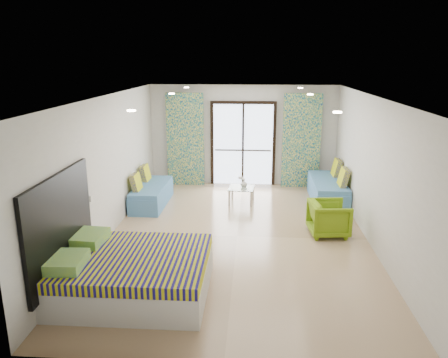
# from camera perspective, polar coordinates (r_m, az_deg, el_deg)

# --- Properties ---
(floor) EXTENTS (5.00, 7.50, 0.01)m
(floor) POSITION_cam_1_polar(r_m,az_deg,el_deg) (8.62, 1.73, -7.48)
(floor) COLOR #9A7C5C
(floor) RESTS_ON ground
(ceiling) EXTENTS (5.00, 7.50, 0.01)m
(ceiling) POSITION_cam_1_polar(r_m,az_deg,el_deg) (7.97, 1.88, 10.70)
(ceiling) COLOR silver
(ceiling) RESTS_ON ground
(wall_back) EXTENTS (5.00, 0.01, 2.70)m
(wall_back) POSITION_cam_1_polar(r_m,az_deg,el_deg) (11.86, 2.51, 5.69)
(wall_back) COLOR silver
(wall_back) RESTS_ON ground
(wall_front) EXTENTS (5.00, 0.01, 2.70)m
(wall_front) POSITION_cam_1_polar(r_m,az_deg,el_deg) (4.65, -0.02, -10.14)
(wall_front) COLOR silver
(wall_front) RESTS_ON ground
(wall_left) EXTENTS (0.01, 7.50, 2.70)m
(wall_left) POSITION_cam_1_polar(r_m,az_deg,el_deg) (8.65, -14.99, 1.48)
(wall_left) COLOR silver
(wall_left) RESTS_ON ground
(wall_right) EXTENTS (0.01, 7.50, 2.70)m
(wall_right) POSITION_cam_1_polar(r_m,az_deg,el_deg) (8.48, 18.94, 0.89)
(wall_right) COLOR silver
(wall_right) RESTS_ON ground
(balcony_door) EXTENTS (1.76, 0.08, 2.28)m
(balcony_door) POSITION_cam_1_polar(r_m,az_deg,el_deg) (11.85, 2.50, 5.22)
(balcony_door) COLOR black
(balcony_door) RESTS_ON floor
(balcony_rail) EXTENTS (1.52, 0.03, 0.04)m
(balcony_rail) POSITION_cam_1_polar(r_m,az_deg,el_deg) (11.92, 2.48, 3.77)
(balcony_rail) COLOR #595451
(balcony_rail) RESTS_ON balcony_door
(curtain_left) EXTENTS (1.00, 0.10, 2.50)m
(curtain_left) POSITION_cam_1_polar(r_m,az_deg,el_deg) (11.84, -5.07, 5.13)
(curtain_left) COLOR beige
(curtain_left) RESTS_ON floor
(curtain_right) EXTENTS (1.00, 0.10, 2.50)m
(curtain_right) POSITION_cam_1_polar(r_m,az_deg,el_deg) (11.77, 10.07, 4.89)
(curtain_right) COLOR beige
(curtain_right) RESTS_ON floor
(downlight_a) EXTENTS (0.12, 0.12, 0.02)m
(downlight_a) POSITION_cam_1_polar(r_m,az_deg,el_deg) (6.21, -12.01, 8.74)
(downlight_a) COLOR #FFE0B2
(downlight_a) RESTS_ON ceiling
(downlight_b) EXTENTS (0.12, 0.12, 0.02)m
(downlight_b) POSITION_cam_1_polar(r_m,az_deg,el_deg) (6.08, 14.60, 8.44)
(downlight_b) COLOR #FFE0B2
(downlight_b) RESTS_ON ceiling
(downlight_c) EXTENTS (0.12, 0.12, 0.02)m
(downlight_c) POSITION_cam_1_polar(r_m,az_deg,el_deg) (9.12, -6.86, 11.01)
(downlight_c) COLOR #FFE0B2
(downlight_c) RESTS_ON ceiling
(downlight_d) EXTENTS (0.12, 0.12, 0.02)m
(downlight_d) POSITION_cam_1_polar(r_m,az_deg,el_deg) (9.03, 11.20, 10.79)
(downlight_d) COLOR #FFE0B2
(downlight_d) RESTS_ON ceiling
(downlight_e) EXTENTS (0.12, 0.12, 0.02)m
(downlight_e) POSITION_cam_1_polar(r_m,az_deg,el_deg) (11.09, -4.92, 11.83)
(downlight_e) COLOR #FFE0B2
(downlight_e) RESTS_ON ceiling
(downlight_f) EXTENTS (0.12, 0.12, 0.02)m
(downlight_f) POSITION_cam_1_polar(r_m,az_deg,el_deg) (11.01, 9.94, 11.64)
(downlight_f) COLOR #FFE0B2
(downlight_f) RESTS_ON ceiling
(headboard) EXTENTS (0.06, 2.10, 1.50)m
(headboard) POSITION_cam_1_polar(r_m,az_deg,el_deg) (6.73, -20.56, -5.66)
(headboard) COLOR black
(headboard) RESTS_ON floor
(switch_plate) EXTENTS (0.02, 0.10, 0.10)m
(switch_plate) POSITION_cam_1_polar(r_m,az_deg,el_deg) (7.82, -16.94, -2.42)
(switch_plate) COLOR silver
(switch_plate) RESTS_ON wall_left
(bed) EXTENTS (2.20, 1.79, 0.76)m
(bed) POSITION_cam_1_polar(r_m,az_deg,el_deg) (6.69, -12.12, -11.97)
(bed) COLOR silver
(bed) RESTS_ON floor
(daybed_left) EXTENTS (0.70, 1.77, 0.87)m
(daybed_left) POSITION_cam_1_polar(r_m,az_deg,el_deg) (10.48, -9.50, -1.90)
(daybed_left) COLOR teal
(daybed_left) RESTS_ON floor
(daybed_right) EXTENTS (0.75, 1.93, 0.95)m
(daybed_right) POSITION_cam_1_polar(r_m,az_deg,el_deg) (10.88, 13.46, -1.34)
(daybed_right) COLOR teal
(daybed_right) RESTS_ON floor
(coffee_table) EXTENTS (0.64, 0.64, 0.68)m
(coffee_table) POSITION_cam_1_polar(r_m,az_deg,el_deg) (10.44, 2.30, -1.33)
(coffee_table) COLOR silver
(coffee_table) RESTS_ON floor
(vase) EXTENTS (0.20, 0.21, 0.16)m
(vase) POSITION_cam_1_polar(r_m,az_deg,el_deg) (10.47, 2.62, -0.58)
(vase) COLOR white
(vase) RESTS_ON coffee_table
(armchair) EXTENTS (0.75, 0.79, 0.75)m
(armchair) POSITION_cam_1_polar(r_m,az_deg,el_deg) (8.81, 13.55, -4.82)
(armchair) COLOR #6A9112
(armchair) RESTS_ON floor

